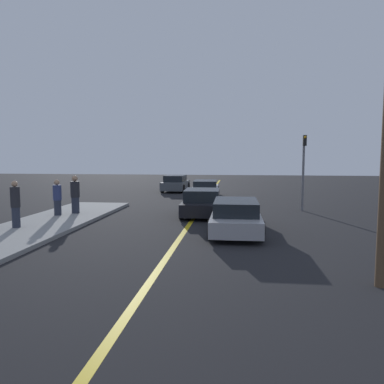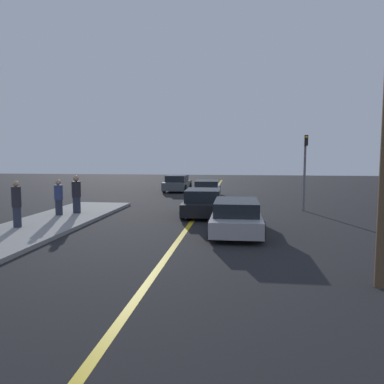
{
  "view_description": "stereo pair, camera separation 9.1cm",
  "coord_description": "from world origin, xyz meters",
  "views": [
    {
      "loc": [
        1.96,
        3.64,
        2.91
      ],
      "look_at": [
        0.56,
        15.39,
        1.76
      ],
      "focal_mm": 35.0,
      "sensor_mm": 36.0,
      "label": 1
    },
    {
      "loc": [
        2.05,
        3.65,
        2.91
      ],
      "look_at": [
        0.56,
        15.39,
        1.76
      ],
      "focal_mm": 35.0,
      "sensor_mm": 36.0,
      "label": 2
    }
  ],
  "objects": [
    {
      "name": "pedestrian_mid_group",
      "position": [
        -6.46,
        16.98,
        1.05
      ],
      "size": [
        0.35,
        0.35,
        1.81
      ],
      "color": "#282D3D",
      "rests_on": "sidewalk_left"
    },
    {
      "name": "pedestrian_far_standing",
      "position": [
        -6.28,
        20.01,
        0.97
      ],
      "size": [
        0.38,
        0.38,
        1.66
      ],
      "color": "#282D3D",
      "rests_on": "sidewalk_left"
    },
    {
      "name": "pedestrian_by_sign",
      "position": [
        -5.73,
        20.72,
        1.04
      ],
      "size": [
        0.43,
        0.43,
        1.81
      ],
      "color": "#282D3D",
      "rests_on": "sidewalk_left"
    },
    {
      "name": "car_ahead_center",
      "position": [
        1.96,
        17.78,
        0.61
      ],
      "size": [
        1.96,
        4.66,
        1.25
      ],
      "rotation": [
        0.0,
        0.0,
        0.01
      ],
      "color": "#9E9EA3",
      "rests_on": "ground_plane"
    },
    {
      "name": "car_parked_left_lot",
      "position": [
        -0.18,
        29.65,
        0.59
      ],
      "size": [
        2.05,
        4.57,
        1.19
      ],
      "rotation": [
        0.0,
        0.0,
        0.05
      ],
      "color": "silver",
      "rests_on": "ground_plane"
    },
    {
      "name": "road_center_line",
      "position": [
        0.0,
        18.0,
        0.0
      ],
      "size": [
        0.2,
        60.0,
        0.01
      ],
      "color": "gold",
      "rests_on": "ground_plane"
    },
    {
      "name": "traffic_light",
      "position": [
        5.44,
        23.75,
        2.44
      ],
      "size": [
        0.18,
        0.4,
        3.96
      ],
      "color": "slate",
      "rests_on": "ground_plane"
    },
    {
      "name": "car_far_distant",
      "position": [
        0.34,
        21.61,
        0.61
      ],
      "size": [
        2.04,
        3.94,
        1.29
      ],
      "rotation": [
        0.0,
        0.0,
        0.02
      ],
      "color": "black",
      "rests_on": "ground_plane"
    },
    {
      "name": "car_oncoming_far",
      "position": [
        -2.96,
        33.66,
        0.64
      ],
      "size": [
        1.97,
        4.06,
        1.32
      ],
      "rotation": [
        0.0,
        0.0,
        -0.03
      ],
      "color": "#4C5156",
      "rests_on": "ground_plane"
    }
  ]
}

